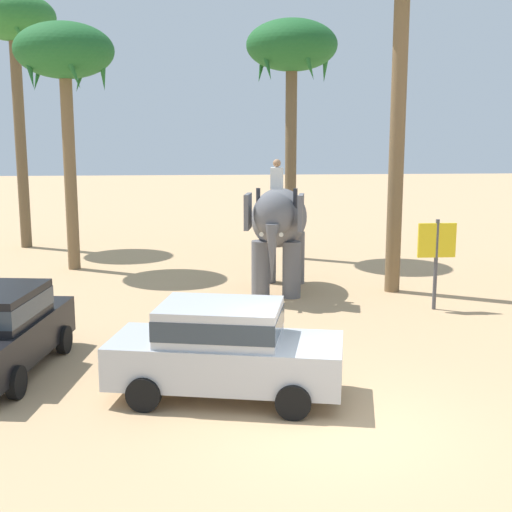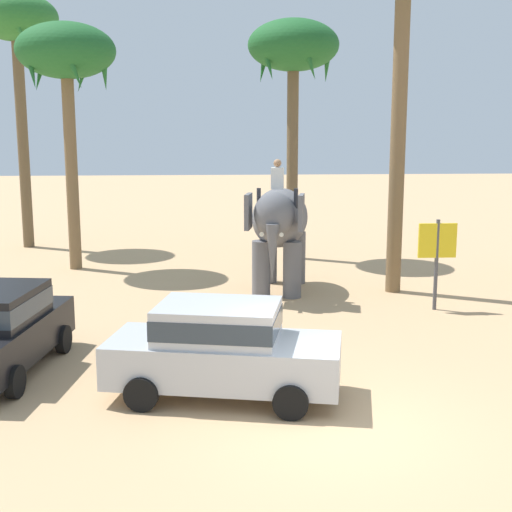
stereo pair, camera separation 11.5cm
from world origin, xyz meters
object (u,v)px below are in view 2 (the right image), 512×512
Objects in this scene: palm_tree_left_of_road at (66,58)px; palm_tree_far_back at (293,53)px; car_sedan_foreground at (222,346)px; palm_tree_behind_elephant at (16,27)px; signboard_yellow at (437,247)px; elephant_with_mahout at (279,224)px.

palm_tree_left_of_road is 0.95× the size of palm_tree_far_back.
car_sedan_foreground is 0.52× the size of palm_tree_far_back.
car_sedan_foreground is 14.11m from palm_tree_left_of_road.
signboard_yellow is at bearing -39.27° from palm_tree_behind_elephant.
palm_tree_behind_elephant reaches higher than palm_tree_far_back.
signboard_yellow is at bearing -69.23° from palm_tree_far_back.
palm_tree_left_of_road reaches higher than elephant_with_mahout.
elephant_with_mahout is at bearing 148.84° from signboard_yellow.
signboard_yellow is (5.72, 5.69, 0.76)m from car_sedan_foreground.
palm_tree_left_of_road is 3.37× the size of signboard_yellow.
palm_tree_left_of_road is 7.71m from palm_tree_far_back.
palm_tree_behind_elephant is 4.07× the size of signboard_yellow.
palm_tree_left_of_road reaches higher than car_sedan_foreground.
palm_tree_behind_elephant is at bearing 120.46° from palm_tree_left_of_road.
palm_tree_far_back reaches higher than signboard_yellow.
palm_tree_far_back is at bearing 11.04° from palm_tree_left_of_road.
car_sedan_foreground is 19.57m from palm_tree_behind_elephant.
elephant_with_mahout is (1.83, 8.04, 1.06)m from car_sedan_foreground.
elephant_with_mahout is at bearing -30.16° from palm_tree_left_of_road.
palm_tree_behind_elephant reaches higher than elephant_with_mahout.
palm_tree_behind_elephant is 18.32m from signboard_yellow.
palm_tree_far_back is (7.56, 1.48, 0.36)m from palm_tree_left_of_road.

